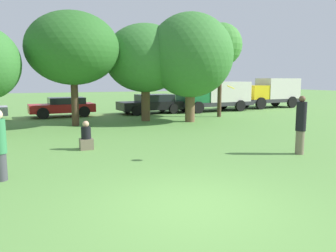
{
  "coord_description": "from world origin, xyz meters",
  "views": [
    {
      "loc": [
        -2.8,
        -5.43,
        2.4
      ],
      "look_at": [
        0.91,
        3.28,
        1.07
      ],
      "focal_mm": 35.52,
      "sensor_mm": 36.0,
      "label": 1
    }
  ],
  "objects_px": {
    "frisbee": "(231,87)",
    "parked_car_black": "(151,103)",
    "parked_car_red": "(63,106)",
    "tree_5": "(190,56)",
    "bystander_sitting": "(86,138)",
    "tree_3": "(73,49)",
    "tree_4": "(145,59)",
    "delivery_truck_yellow": "(272,92)",
    "delivery_truck_green": "(215,95)",
    "tree_6": "(221,45)",
    "person_catcher": "(301,125)"
  },
  "relations": [
    {
      "from": "frisbee",
      "to": "delivery_truck_yellow",
      "type": "distance_m",
      "value": 20.37
    },
    {
      "from": "tree_4",
      "to": "tree_5",
      "type": "xyz_separation_m",
      "value": [
        2.19,
        -1.42,
        0.13
      ]
    },
    {
      "from": "tree_4",
      "to": "person_catcher",
      "type": "bearing_deg",
      "value": -80.87
    },
    {
      "from": "tree_4",
      "to": "delivery_truck_green",
      "type": "height_order",
      "value": "tree_4"
    },
    {
      "from": "parked_car_red",
      "to": "tree_3",
      "type": "bearing_deg",
      "value": 88.49
    },
    {
      "from": "frisbee",
      "to": "bystander_sitting",
      "type": "height_order",
      "value": "frisbee"
    },
    {
      "from": "person_catcher",
      "to": "tree_3",
      "type": "relative_size",
      "value": 0.32
    },
    {
      "from": "parked_car_black",
      "to": "delivery_truck_green",
      "type": "bearing_deg",
      "value": 175.77
    },
    {
      "from": "tree_3",
      "to": "tree_4",
      "type": "height_order",
      "value": "tree_3"
    },
    {
      "from": "tree_3",
      "to": "tree_4",
      "type": "distance_m",
      "value": 4.15
    },
    {
      "from": "delivery_truck_yellow",
      "to": "frisbee",
      "type": "bearing_deg",
      "value": 42.99
    },
    {
      "from": "tree_4",
      "to": "parked_car_red",
      "type": "relative_size",
      "value": 1.35
    },
    {
      "from": "parked_car_black",
      "to": "delivery_truck_green",
      "type": "height_order",
      "value": "delivery_truck_green"
    },
    {
      "from": "frisbee",
      "to": "tree_4",
      "type": "xyz_separation_m",
      "value": [
        0.96,
        10.22,
        1.42
      ]
    },
    {
      "from": "tree_3",
      "to": "tree_4",
      "type": "bearing_deg",
      "value": 7.78
    },
    {
      "from": "delivery_truck_green",
      "to": "parked_car_black",
      "type": "bearing_deg",
      "value": -4.23
    },
    {
      "from": "parked_car_black",
      "to": "delivery_truck_green",
      "type": "distance_m",
      "value": 5.22
    },
    {
      "from": "parked_car_red",
      "to": "parked_car_black",
      "type": "bearing_deg",
      "value": 174.03
    },
    {
      "from": "frisbee",
      "to": "delivery_truck_green",
      "type": "distance_m",
      "value": 16.07
    },
    {
      "from": "tree_6",
      "to": "delivery_truck_yellow",
      "type": "bearing_deg",
      "value": 28.82
    },
    {
      "from": "parked_car_black",
      "to": "delivery_truck_green",
      "type": "xyz_separation_m",
      "value": [
        5.19,
        -0.07,
        0.53
      ]
    },
    {
      "from": "person_catcher",
      "to": "parked_car_black",
      "type": "bearing_deg",
      "value": -86.41
    },
    {
      "from": "person_catcher",
      "to": "bystander_sitting",
      "type": "bearing_deg",
      "value": -24.89
    },
    {
      "from": "person_catcher",
      "to": "tree_6",
      "type": "height_order",
      "value": "tree_6"
    },
    {
      "from": "tree_5",
      "to": "delivery_truck_green",
      "type": "height_order",
      "value": "tree_5"
    },
    {
      "from": "tree_5",
      "to": "tree_4",
      "type": "bearing_deg",
      "value": 147.06
    },
    {
      "from": "delivery_truck_yellow",
      "to": "person_catcher",
      "type": "bearing_deg",
      "value": 49.05
    },
    {
      "from": "parked_car_black",
      "to": "tree_4",
      "type": "bearing_deg",
      "value": 61.8
    },
    {
      "from": "tree_5",
      "to": "frisbee",
      "type": "bearing_deg",
      "value": -109.67
    },
    {
      "from": "bystander_sitting",
      "to": "parked_car_red",
      "type": "xyz_separation_m",
      "value": [
        0.34,
        10.97,
        0.27
      ]
    },
    {
      "from": "tree_5",
      "to": "delivery_truck_green",
      "type": "xyz_separation_m",
      "value": [
        4.76,
        5.16,
        -2.48
      ]
    },
    {
      "from": "bystander_sitting",
      "to": "delivery_truck_green",
      "type": "height_order",
      "value": "delivery_truck_green"
    },
    {
      "from": "tree_4",
      "to": "tree_6",
      "type": "bearing_deg",
      "value": 1.45
    },
    {
      "from": "tree_3",
      "to": "tree_6",
      "type": "bearing_deg",
      "value": 4.28
    },
    {
      "from": "tree_3",
      "to": "delivery_truck_green",
      "type": "xyz_separation_m",
      "value": [
        11.05,
        4.3,
        -2.72
      ]
    },
    {
      "from": "frisbee",
      "to": "parked_car_black",
      "type": "relative_size",
      "value": 0.05
    },
    {
      "from": "tree_3",
      "to": "parked_car_black",
      "type": "bearing_deg",
      "value": 36.73
    },
    {
      "from": "frisbee",
      "to": "tree_5",
      "type": "height_order",
      "value": "tree_5"
    },
    {
      "from": "parked_car_black",
      "to": "delivery_truck_yellow",
      "type": "bearing_deg",
      "value": -179.83
    },
    {
      "from": "person_catcher",
      "to": "parked_car_black",
      "type": "distance_m",
      "value": 14.15
    },
    {
      "from": "tree_4",
      "to": "delivery_truck_yellow",
      "type": "height_order",
      "value": "tree_4"
    },
    {
      "from": "tree_5",
      "to": "delivery_truck_yellow",
      "type": "xyz_separation_m",
      "value": [
        10.89,
        5.94,
        -2.36
      ]
    },
    {
      "from": "person_catcher",
      "to": "delivery_truck_yellow",
      "type": "relative_size",
      "value": 0.34
    },
    {
      "from": "delivery_truck_green",
      "to": "delivery_truck_yellow",
      "type": "relative_size",
      "value": 1.08
    },
    {
      "from": "person_catcher",
      "to": "delivery_truck_yellow",
      "type": "height_order",
      "value": "delivery_truck_yellow"
    },
    {
      "from": "frisbee",
      "to": "tree_6",
      "type": "xyz_separation_m",
      "value": [
        6.06,
        10.35,
        2.37
      ]
    },
    {
      "from": "frisbee",
      "to": "bystander_sitting",
      "type": "bearing_deg",
      "value": 137.51
    },
    {
      "from": "tree_6",
      "to": "parked_car_red",
      "type": "relative_size",
      "value": 1.44
    },
    {
      "from": "tree_4",
      "to": "tree_5",
      "type": "relative_size",
      "value": 0.91
    },
    {
      "from": "tree_6",
      "to": "delivery_truck_green",
      "type": "xyz_separation_m",
      "value": [
        1.85,
        3.61,
        -3.31
      ]
    }
  ]
}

